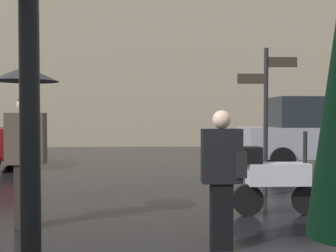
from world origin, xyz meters
name	(u,v)px	position (x,y,z in m)	size (l,w,h in m)	color
pedestrian_with_umbrella	(26,111)	(-1.00, 2.81, 1.53)	(0.86, 0.86, 2.11)	#2A241E
pedestrian_with_bag	(223,171)	(1.42, 1.83, 0.87)	(0.47, 0.24, 1.53)	black
parked_scooter	(275,178)	(2.45, 3.29, 0.55)	(1.35, 0.32, 1.23)	black
parked_car_left	(323,132)	(5.38, 8.45, 0.98)	(4.59, 1.87, 1.94)	gray
street_signpost	(266,106)	(2.72, 4.71, 1.63)	(1.08, 0.08, 2.67)	black
building_block	(137,7)	(0.00, 17.41, 6.66)	(18.48, 2.69, 13.31)	gray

